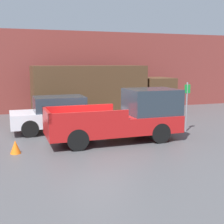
{
  "coord_description": "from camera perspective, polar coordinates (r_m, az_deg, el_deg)",
  "views": [
    {
      "loc": [
        -3.49,
        -12.16,
        3.24
      ],
      "look_at": [
        0.93,
        0.68,
        1.06
      ],
      "focal_mm": 50.0,
      "sensor_mm": 36.0,
      "label": 1
    }
  ],
  "objects": [
    {
      "name": "ground_plane",
      "position": [
        13.06,
        -2.89,
        -5.27
      ],
      "size": [
        60.0,
        60.0,
        0.0
      ],
      "primitive_type": "plane",
      "color": "#4C4C4F"
    },
    {
      "name": "building_wall",
      "position": [
        20.79,
        -9.39,
        7.31
      ],
      "size": [
        28.0,
        0.15,
        5.26
      ],
      "color": "brown",
      "rests_on": "ground"
    },
    {
      "name": "pickup_truck",
      "position": [
        12.92,
        2.45,
        -0.9
      ],
      "size": [
        5.5,
        1.95,
        2.13
      ],
      "color": "red",
      "rests_on": "ground"
    },
    {
      "name": "car",
      "position": [
        14.91,
        -9.91,
        -0.3
      ],
      "size": [
        4.23,
        1.85,
        1.65
      ],
      "color": "silver",
      "rests_on": "ground"
    },
    {
      "name": "delivery_truck",
      "position": [
        18.85,
        -2.15,
        4.25
      ],
      "size": [
        8.65,
        2.44,
        3.04
      ],
      "color": "#4C331E",
      "rests_on": "ground"
    },
    {
      "name": "parking_sign",
      "position": [
        14.9,
        13.49,
        1.42
      ],
      "size": [
        0.3,
        0.07,
        2.32
      ],
      "color": "gray",
      "rests_on": "ground"
    },
    {
      "name": "traffic_cone",
      "position": [
        11.74,
        -17.25,
        -6.12
      ],
      "size": [
        0.39,
        0.39,
        0.48
      ],
      "color": "orange",
      "rests_on": "ground"
    }
  ]
}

